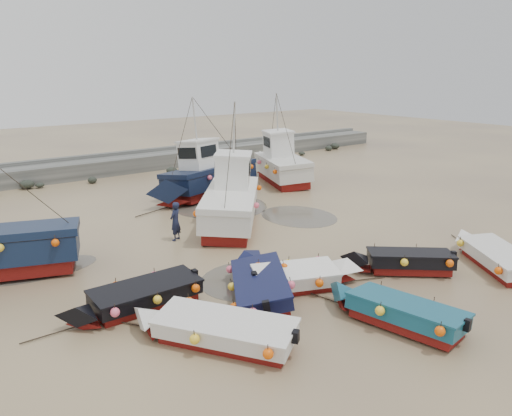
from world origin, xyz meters
The scene contains 17 objects.
ground centered at (0.00, 0.00, 0.00)m, with size 120.00×120.00×0.00m, color tan.
seawall centered at (0.05, 21.99, 0.63)m, with size 60.00×4.92×1.50m.
puddle_a centered at (-2.05, -0.83, 0.00)m, with size 4.19×4.19×0.01m, color #524D42.
puddle_b centered at (5.16, 4.49, 0.00)m, with size 3.84×3.84×0.01m, color #524D42.
puddle_c centered at (-8.28, 5.18, 0.00)m, with size 4.54×4.54×0.01m, color #524D42.
puddle_d centered at (2.88, 9.22, 0.00)m, with size 5.66×5.66×0.01m, color #524D42.
dinghy_0 centered at (-5.70, -3.78, 0.54)m, with size 4.13×5.86×1.43m.
dinghy_1 centered at (-2.53, -1.99, 0.54)m, with size 4.12×5.83×1.43m.
dinghy_2 centered at (-0.56, -6.32, 0.55)m, with size 2.43×5.82×1.43m.
dinghy_3 centered at (6.71, -5.73, 0.54)m, with size 4.06×5.59×1.43m.
dinghy_4 centered at (-6.66, -0.44, 0.55)m, with size 6.05×1.97×1.43m.
dinghy_5 centered at (-0.99, -2.58, 0.56)m, with size 5.12×2.82×1.43m.
dinghy_6 centered at (3.12, -3.80, 0.56)m, with size 4.62×4.13×1.43m.
cabin_boat_1 centered at (1.60, 5.87, 1.33)m, with size 7.64×8.80×6.22m.
cabin_boat_2 centered at (3.48, 11.43, 1.34)m, with size 9.89×4.75×6.22m.
cabin_boat_3 centered at (10.12, 11.92, 1.39)m, with size 4.83×8.74×6.22m.
person centered at (-2.14, 5.08, 0.00)m, with size 0.68×0.45×1.87m, color #161B33.
Camera 1 is at (-12.76, -15.02, 7.83)m, focal length 35.00 mm.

